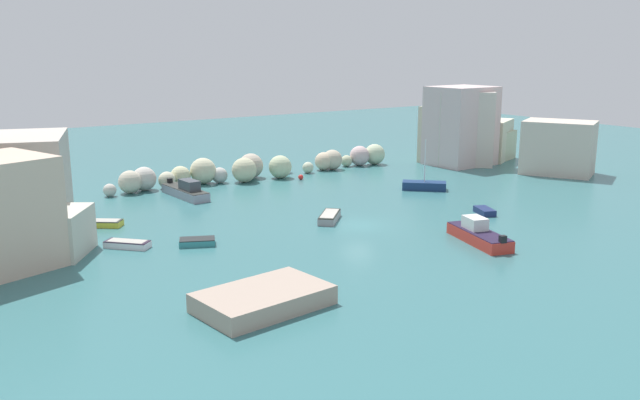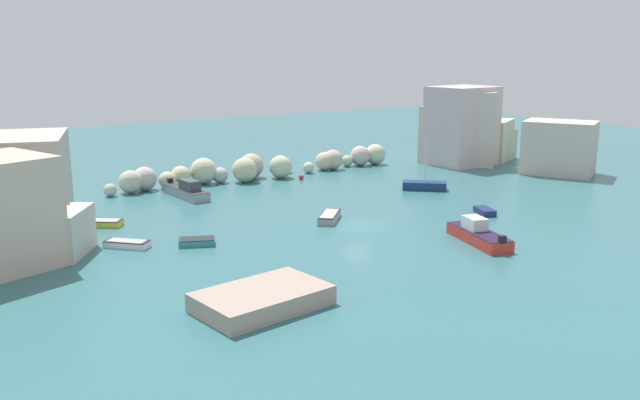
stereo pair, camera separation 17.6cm
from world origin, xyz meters
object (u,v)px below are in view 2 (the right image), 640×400
object	(u,v)px
moored_boat_1	(485,211)
moored_boat_5	(127,244)
moored_boat_2	(329,217)
channel_buoy	(301,177)
moored_boat_3	(478,235)
moored_boat_6	(424,186)
moored_boat_7	(105,223)
stone_dock	(262,299)
moored_boat_0	(197,242)
moored_boat_4	(186,191)

from	to	relation	value
moored_boat_1	moored_boat_5	size ratio (longest dim) A/B	0.82
moored_boat_2	channel_buoy	bearing A→B (deg)	-160.30
moored_boat_1	channel_buoy	bearing A→B (deg)	35.62
moored_boat_2	moored_boat_3	xyz separation A→B (m)	(5.29, -11.03, 0.26)
moored_boat_6	channel_buoy	bearing A→B (deg)	-13.14
moored_boat_3	moored_boat_5	size ratio (longest dim) A/B	2.09
moored_boat_5	moored_boat_7	world-z (taller)	moored_boat_7
stone_dock	channel_buoy	distance (m)	35.71
moored_boat_2	moored_boat_5	xyz separation A→B (m)	(-15.93, 1.82, -0.06)
stone_dock	moored_boat_7	distance (m)	21.69
moored_boat_3	moored_boat_1	bearing A→B (deg)	-34.77
moored_boat_0	moored_boat_2	distance (m)	11.66
moored_boat_3	moored_boat_6	bearing A→B (deg)	-14.83
stone_dock	moored_boat_3	size ratio (longest dim) A/B	1.07
moored_boat_7	moored_boat_1	bearing A→B (deg)	-169.30
moored_boat_4	moored_boat_7	bearing A→B (deg)	-60.23
stone_dock	moored_boat_1	distance (m)	26.69
moored_boat_0	moored_boat_3	xyz separation A→B (m)	(16.94, -10.65, 0.34)
moored_boat_0	moored_boat_5	size ratio (longest dim) A/B	0.93
moored_boat_0	moored_boat_3	size ratio (longest dim) A/B	0.44
channel_buoy	moored_boat_4	size ratio (longest dim) A/B	0.08
moored_boat_2	moored_boat_4	distance (m)	15.84
channel_buoy	moored_boat_0	xyz separation A→B (m)	(-18.98, -16.13, -0.03)
moored_boat_5	moored_boat_3	bearing A→B (deg)	15.83
moored_boat_3	moored_boat_7	xyz separation A→B (m)	(-20.80, 19.42, -0.31)
moored_boat_1	moored_boat_4	size ratio (longest dim) A/B	0.37
moored_boat_2	moored_boat_6	world-z (taller)	moored_boat_6
moored_boat_5	moored_boat_6	size ratio (longest dim) A/B	0.62
moored_boat_0	moored_boat_7	world-z (taller)	moored_boat_7
moored_boat_0	moored_boat_6	distance (m)	26.72
channel_buoy	moored_boat_7	size ratio (longest dim) A/B	0.19
moored_boat_6	stone_dock	bearing A→B (deg)	76.05
stone_dock	moored_boat_7	xyz separation A→B (m)	(-1.96, 21.60, -0.25)
channel_buoy	moored_boat_2	world-z (taller)	moored_boat_2
moored_boat_3	moored_boat_5	distance (m)	24.80
moored_boat_0	moored_boat_6	size ratio (longest dim) A/B	0.57
channel_buoy	moored_boat_1	bearing A→B (deg)	-77.63
moored_boat_0	moored_boat_5	distance (m)	4.80
stone_dock	moored_boat_5	distance (m)	15.21
moored_boat_5	moored_boat_7	xyz separation A→B (m)	(0.41, 6.58, 0.00)
stone_dock	moored_boat_5	bearing A→B (deg)	98.97
moored_boat_1	moored_boat_3	bearing A→B (deg)	152.60
moored_boat_0	moored_boat_3	bearing A→B (deg)	-7.47
moored_boat_6	moored_boat_7	bearing A→B (deg)	36.57
moored_boat_2	moored_boat_6	size ratio (longest dim) A/B	0.71
moored_boat_2	moored_boat_4	world-z (taller)	moored_boat_4
channel_buoy	moored_boat_0	size ratio (longest dim) A/B	0.19
moored_boat_6	moored_boat_7	size ratio (longest dim) A/B	1.75
moored_boat_0	stone_dock	bearing A→B (deg)	-73.76
moored_boat_5	moored_boat_7	distance (m)	6.60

